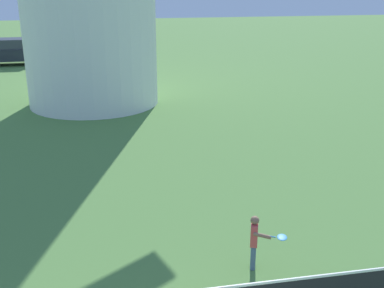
# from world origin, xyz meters

# --- Properties ---
(player_far) EXTENTS (0.64, 0.61, 1.05)m
(player_far) POSITION_xyz_m (1.50, 3.35, 0.60)
(player_far) COLOR slate
(player_far) RESTS_ON ground_plane
(parked_car_black) EXTENTS (4.49, 1.91, 1.56)m
(parked_car_black) POSITION_xyz_m (-6.28, 26.86, 0.81)
(parked_car_black) COLOR #1E232D
(parked_car_black) RESTS_ON ground_plane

